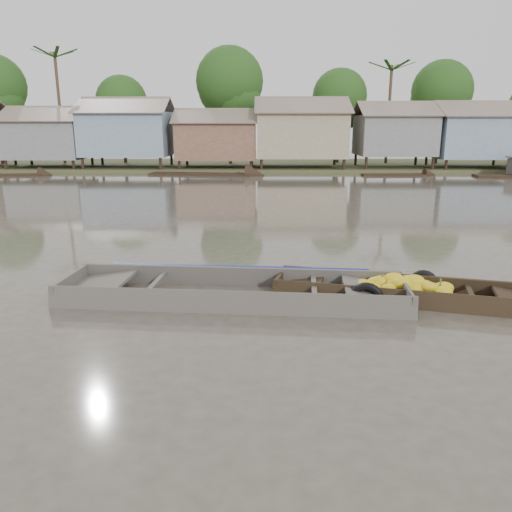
{
  "coord_description": "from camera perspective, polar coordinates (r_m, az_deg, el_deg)",
  "views": [
    {
      "loc": [
        -0.59,
        -9.01,
        3.4
      ],
      "look_at": [
        -0.66,
        0.82,
        0.8
      ],
      "focal_mm": 35.0,
      "sensor_mm": 36.0,
      "label": 1
    }
  ],
  "objects": [
    {
      "name": "ground",
      "position": [
        9.65,
        3.89,
        -5.86
      ],
      "size": [
        120.0,
        120.0,
        0.0
      ],
      "primitive_type": "plane",
      "color": "#453E35",
      "rests_on": "ground"
    },
    {
      "name": "riverbank",
      "position": [
        41.04,
        5.63,
        14.29
      ],
      "size": [
        120.0,
        12.47,
        10.22
      ],
      "color": "#384723",
      "rests_on": "ground"
    },
    {
      "name": "banana_boat",
      "position": [
        10.46,
        16.28,
        -3.99
      ],
      "size": [
        5.36,
        2.52,
        0.73
      ],
      "rotation": [
        0.0,
        0.0,
        -0.25
      ],
      "color": "black",
      "rests_on": "ground"
    },
    {
      "name": "viewer_boat",
      "position": [
        10.11,
        -2.49,
        -4.57
      ],
      "size": [
        7.02,
        2.36,
        0.56
      ],
      "rotation": [
        0.0,
        0.0,
        -0.08
      ],
      "color": "#48423D",
      "rests_on": "ground"
    },
    {
      "name": "distant_boats",
      "position": [
        35.7,
        21.94,
        8.66
      ],
      "size": [
        45.76,
        15.77,
        1.38
      ],
      "color": "black",
      "rests_on": "ground"
    }
  ]
}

